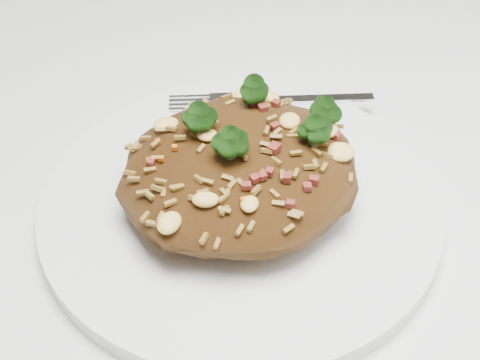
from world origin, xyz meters
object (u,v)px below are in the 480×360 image
object	(u,v)px
plate	(240,203)
fried_rice	(241,161)
fork	(282,100)
dining_table	(153,284)

from	to	relation	value
plate	fried_rice	size ratio (longest dim) A/B	1.70
fork	fried_rice	bearing A→B (deg)	-109.92
dining_table	fried_rice	xyz separation A→B (m)	(0.06, -0.04, 0.14)
plate	fork	xyz separation A→B (m)	(0.08, 0.08, 0.01)
fried_rice	plate	bearing A→B (deg)	-161.67
fried_rice	fork	distance (m)	0.11
dining_table	fried_rice	distance (m)	0.15
dining_table	fork	size ratio (longest dim) A/B	7.91
plate	dining_table	bearing A→B (deg)	144.37
dining_table	plate	size ratio (longest dim) A/B	4.44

